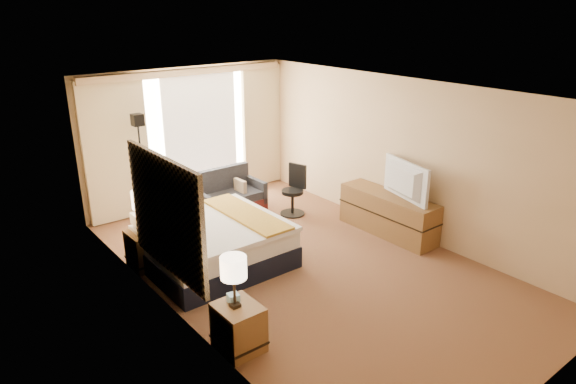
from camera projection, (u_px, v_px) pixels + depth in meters
floor at (305, 264)px, 7.70m from camera, size 4.20×7.00×0.02m
ceiling at (307, 90)px, 6.81m from camera, size 4.20×7.00×0.02m
wall_back at (188, 136)px, 9.83m from camera, size 4.20×0.02×2.60m
wall_front at (554, 281)px, 4.68m from camera, size 4.20×0.02×2.60m
wall_left at (170, 219)px, 6.03m from camera, size 0.02×7.00×2.60m
wall_right at (403, 157)px, 8.48m from camera, size 0.02×7.00×2.60m
headboard at (166, 215)px, 6.21m from camera, size 0.06×1.85×1.50m
nightstand_left at (239, 327)px, 5.75m from camera, size 0.45×0.52×0.55m
nightstand_right at (145, 249)px, 7.58m from camera, size 0.45×0.52×0.55m
media_dresser at (388, 214)px, 8.65m from camera, size 0.50×1.80×0.70m
window at (200, 133)px, 9.94m from camera, size 2.30×0.02×2.30m
curtains at (190, 131)px, 9.70m from camera, size 4.12×0.19×2.56m
bed at (214, 244)px, 7.59m from camera, size 1.94×1.77×0.94m
loveseat at (228, 198)px, 9.57m from camera, size 1.30×0.70×0.81m
floor_lamp at (140, 147)px, 8.80m from camera, size 0.25×0.25×1.94m
desk_chair at (294, 192)px, 9.44m from camera, size 0.46×0.45×0.93m
lamp_left at (233, 269)px, 5.48m from camera, size 0.29×0.29×0.61m
lamp_right at (142, 200)px, 7.34m from camera, size 0.30×0.30×0.63m
tissue_box at (233, 298)px, 5.70m from camera, size 0.14×0.14×0.11m
telephone at (145, 230)px, 7.46m from camera, size 0.20×0.15×0.08m
television at (400, 181)px, 8.21m from camera, size 0.40×1.09×0.63m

